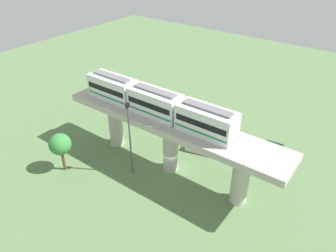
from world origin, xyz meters
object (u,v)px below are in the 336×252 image
object	(u,v)px
train	(155,103)
signal_post	(130,136)
parked_car_red	(273,152)
parked_car_black	(157,116)
tree_near_viaduct	(60,145)
parked_car_white	(201,146)

from	to	relation	value
train	signal_post	xyz separation A→B (m)	(-3.40, 1.21, -3.35)
train	parked_car_red	bearing A→B (deg)	-48.49
train	parked_car_black	distance (m)	13.52
signal_post	parked_car_black	bearing A→B (deg)	24.33
train	parked_car_black	xyz separation A→B (m)	(8.58, 6.62, -8.08)
parked_car_red	tree_near_viaduct	distance (m)	27.56
parked_car_white	tree_near_viaduct	size ratio (longest dim) A/B	0.86
train	tree_near_viaduct	distance (m)	12.75
parked_car_white	signal_post	xyz separation A→B (m)	(-9.08, 4.57, 4.72)
parked_car_white	parked_car_black	size ratio (longest dim) A/B	1.06
tree_near_viaduct	signal_post	size ratio (longest dim) A/B	0.53
parked_car_red	parked_car_white	world-z (taller)	same
train	parked_car_red	size ratio (longest dim) A/B	4.71
parked_car_black	tree_near_viaduct	size ratio (longest dim) A/B	0.81
parked_car_white	parked_car_black	world-z (taller)	same
parked_car_white	parked_car_red	bearing A→B (deg)	-74.74
parked_car_red	parked_car_white	bearing A→B (deg)	113.99
parked_car_white	parked_car_black	distance (m)	10.39
parked_car_red	parked_car_black	bearing A→B (deg)	90.26
parked_car_white	tree_near_viaduct	xyz separation A→B (m)	(-13.75, 11.88, 3.09)
parked_car_red	parked_car_black	distance (m)	18.43
parked_car_red	parked_car_white	distance (m)	9.59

